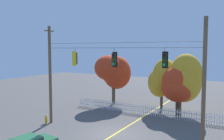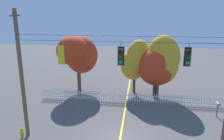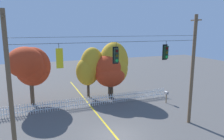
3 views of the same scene
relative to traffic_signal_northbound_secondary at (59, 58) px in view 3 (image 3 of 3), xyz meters
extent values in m
plane|color=#565451|center=(3.85, 0.01, -6.12)|extent=(80.00, 80.00, 0.00)
cube|color=gold|center=(3.85, 0.01, -6.12)|extent=(0.16, 36.00, 0.01)
cylinder|color=brown|center=(-2.96, 0.01, -1.60)|extent=(0.27, 0.27, 9.05)
cylinder|color=brown|center=(10.66, 0.01, -1.60)|extent=(0.27, 0.27, 9.05)
cube|color=brown|center=(-2.96, 0.01, 2.48)|extent=(0.10, 1.10, 0.10)
cube|color=brown|center=(10.66, 0.01, 2.48)|extent=(0.10, 1.10, 0.10)
cylinder|color=black|center=(3.85, 0.01, 0.91)|extent=(13.42, 0.02, 0.02)
cylinder|color=black|center=(3.85, -0.24, 1.30)|extent=(13.42, 0.02, 0.02)
cylinder|color=black|center=(0.00, 0.01, 0.71)|extent=(0.03, 0.03, 0.41)
cube|color=yellow|center=(0.00, -0.12, 0.00)|extent=(0.43, 0.02, 1.25)
cube|color=black|center=(0.00, 0.01, 0.00)|extent=(0.30, 0.24, 1.01)
cylinder|color=#410706|center=(0.00, 0.15, 0.33)|extent=(0.20, 0.03, 0.20)
cube|color=black|center=(0.00, 0.19, 0.45)|extent=(0.22, 0.12, 0.06)
cylinder|color=#463B09|center=(0.00, 0.15, 0.00)|extent=(0.20, 0.03, 0.20)
cube|color=black|center=(0.00, 0.19, 0.11)|extent=(0.22, 0.12, 0.06)
cylinder|color=green|center=(0.00, 0.15, -0.34)|extent=(0.20, 0.03, 0.20)
cube|color=black|center=(0.00, 0.19, -0.23)|extent=(0.22, 0.12, 0.06)
cylinder|color=black|center=(3.87, 0.01, 0.69)|extent=(0.03, 0.03, 0.44)
cube|color=black|center=(3.87, 0.14, -0.01)|extent=(0.43, 0.02, 1.22)
cube|color=#1E3323|center=(3.87, 0.01, -0.01)|extent=(0.30, 0.24, 0.98)
cylinder|color=#410706|center=(3.87, -0.12, 0.31)|extent=(0.20, 0.03, 0.20)
cube|color=#1E3323|center=(3.87, -0.17, 0.43)|extent=(0.22, 0.12, 0.06)
cylinder|color=#463B09|center=(3.87, -0.12, -0.01)|extent=(0.20, 0.03, 0.20)
cube|color=#1E3323|center=(3.87, -0.17, 0.10)|extent=(0.22, 0.12, 0.06)
cylinder|color=green|center=(3.87, -0.12, -0.34)|extent=(0.20, 0.03, 0.20)
cube|color=#1E3323|center=(3.87, -0.17, -0.23)|extent=(0.22, 0.12, 0.06)
cylinder|color=black|center=(7.97, 0.01, 0.72)|extent=(0.03, 0.03, 0.38)
cube|color=black|center=(7.97, 0.14, 0.04)|extent=(0.43, 0.02, 1.20)
cube|color=black|center=(7.97, 0.01, 0.04)|extent=(0.30, 0.24, 0.97)
cylinder|color=#410706|center=(7.97, -0.12, 0.37)|extent=(0.20, 0.03, 0.20)
cube|color=black|center=(7.97, -0.17, 0.48)|extent=(0.22, 0.12, 0.06)
cylinder|color=#463B09|center=(7.97, -0.12, 0.04)|extent=(0.20, 0.03, 0.20)
cube|color=black|center=(7.97, -0.17, 0.16)|extent=(0.22, 0.12, 0.06)
cylinder|color=green|center=(7.97, -0.12, -0.28)|extent=(0.20, 0.03, 0.20)
cube|color=black|center=(7.97, -0.17, -0.16)|extent=(0.22, 0.12, 0.06)
cube|color=white|center=(-4.48, 6.86, -5.59)|extent=(0.06, 0.04, 1.07)
cube|color=white|center=(-4.25, 6.86, -5.59)|extent=(0.06, 0.04, 1.07)
cube|color=white|center=(-4.03, 6.86, -5.59)|extent=(0.06, 0.04, 1.07)
cube|color=white|center=(-3.80, 6.86, -5.59)|extent=(0.06, 0.04, 1.07)
cube|color=white|center=(-3.58, 6.86, -5.59)|extent=(0.06, 0.04, 1.07)
cube|color=white|center=(-3.35, 6.86, -5.59)|extent=(0.06, 0.04, 1.07)
cube|color=white|center=(-3.13, 6.86, -5.59)|extent=(0.06, 0.04, 1.07)
cube|color=white|center=(-2.91, 6.86, -5.59)|extent=(0.06, 0.04, 1.07)
cube|color=white|center=(-2.68, 6.86, -5.59)|extent=(0.06, 0.04, 1.07)
cube|color=white|center=(-2.46, 6.86, -5.59)|extent=(0.06, 0.04, 1.07)
cube|color=white|center=(-2.23, 6.86, -5.59)|extent=(0.06, 0.04, 1.07)
cube|color=white|center=(-2.01, 6.86, -5.59)|extent=(0.06, 0.04, 1.07)
cube|color=white|center=(-1.78, 6.86, -5.59)|extent=(0.06, 0.04, 1.07)
cube|color=white|center=(-1.56, 6.86, -5.59)|extent=(0.06, 0.04, 1.07)
cube|color=white|center=(-1.33, 6.86, -5.59)|extent=(0.06, 0.04, 1.07)
cube|color=white|center=(-1.11, 6.86, -5.59)|extent=(0.06, 0.04, 1.07)
cube|color=white|center=(-0.89, 6.86, -5.59)|extent=(0.06, 0.04, 1.07)
cube|color=white|center=(-0.66, 6.86, -5.59)|extent=(0.06, 0.04, 1.07)
cube|color=white|center=(-0.44, 6.86, -5.59)|extent=(0.06, 0.04, 1.07)
cube|color=white|center=(-0.21, 6.86, -5.59)|extent=(0.06, 0.04, 1.07)
cube|color=white|center=(0.01, 6.86, -5.59)|extent=(0.06, 0.04, 1.07)
cube|color=white|center=(0.24, 6.86, -5.59)|extent=(0.06, 0.04, 1.07)
cube|color=white|center=(0.46, 6.86, -5.59)|extent=(0.06, 0.04, 1.07)
cube|color=white|center=(0.69, 6.86, -5.59)|extent=(0.06, 0.04, 1.07)
cube|color=white|center=(0.91, 6.86, -5.59)|extent=(0.06, 0.04, 1.07)
cube|color=white|center=(1.13, 6.86, -5.59)|extent=(0.06, 0.04, 1.07)
cube|color=white|center=(1.36, 6.86, -5.59)|extent=(0.06, 0.04, 1.07)
cube|color=white|center=(1.58, 6.86, -5.59)|extent=(0.06, 0.04, 1.07)
cube|color=white|center=(1.81, 6.86, -5.59)|extent=(0.06, 0.04, 1.07)
cube|color=white|center=(2.03, 6.86, -5.59)|extent=(0.06, 0.04, 1.07)
cube|color=white|center=(2.26, 6.86, -5.59)|extent=(0.06, 0.04, 1.07)
cube|color=white|center=(2.48, 6.86, -5.59)|extent=(0.06, 0.04, 1.07)
cube|color=white|center=(2.70, 6.86, -5.59)|extent=(0.06, 0.04, 1.07)
cube|color=white|center=(2.93, 6.86, -5.59)|extent=(0.06, 0.04, 1.07)
cube|color=white|center=(3.15, 6.86, -5.59)|extent=(0.06, 0.04, 1.07)
cube|color=white|center=(3.38, 6.86, -5.59)|extent=(0.06, 0.04, 1.07)
cube|color=white|center=(3.60, 6.86, -5.59)|extent=(0.06, 0.04, 1.07)
cube|color=white|center=(3.83, 6.86, -5.59)|extent=(0.06, 0.04, 1.07)
cube|color=white|center=(4.05, 6.86, -5.59)|extent=(0.06, 0.04, 1.07)
cube|color=white|center=(4.28, 6.86, -5.59)|extent=(0.06, 0.04, 1.07)
cube|color=white|center=(4.50, 6.86, -5.59)|extent=(0.06, 0.04, 1.07)
cube|color=white|center=(4.72, 6.86, -5.59)|extent=(0.06, 0.04, 1.07)
cube|color=white|center=(4.95, 6.86, -5.59)|extent=(0.06, 0.04, 1.07)
cube|color=white|center=(5.17, 6.86, -5.59)|extent=(0.06, 0.04, 1.07)
cube|color=white|center=(5.40, 6.86, -5.59)|extent=(0.06, 0.04, 1.07)
cube|color=white|center=(5.62, 6.86, -5.59)|extent=(0.06, 0.04, 1.07)
cube|color=white|center=(5.85, 6.86, -5.59)|extent=(0.06, 0.04, 1.07)
cube|color=white|center=(6.07, 6.86, -5.59)|extent=(0.06, 0.04, 1.07)
cube|color=white|center=(6.30, 6.86, -5.59)|extent=(0.06, 0.04, 1.07)
cube|color=white|center=(6.52, 6.86, -5.59)|extent=(0.06, 0.04, 1.07)
cube|color=white|center=(6.74, 6.86, -5.59)|extent=(0.06, 0.04, 1.07)
cube|color=white|center=(6.97, 6.86, -5.59)|extent=(0.06, 0.04, 1.07)
cube|color=white|center=(7.19, 6.86, -5.59)|extent=(0.06, 0.04, 1.07)
cube|color=white|center=(7.42, 6.86, -5.59)|extent=(0.06, 0.04, 1.07)
cube|color=white|center=(7.64, 6.86, -5.59)|extent=(0.06, 0.04, 1.07)
cube|color=white|center=(7.87, 6.86, -5.59)|extent=(0.06, 0.04, 1.07)
cube|color=white|center=(8.09, 6.86, -5.59)|extent=(0.06, 0.04, 1.07)
cube|color=white|center=(8.32, 6.86, -5.59)|extent=(0.06, 0.04, 1.07)
cube|color=white|center=(8.54, 6.86, -5.59)|extent=(0.06, 0.04, 1.07)
cube|color=white|center=(8.76, 6.86, -5.59)|extent=(0.06, 0.04, 1.07)
cube|color=white|center=(8.99, 6.86, -5.59)|extent=(0.06, 0.04, 1.07)
cube|color=white|center=(9.21, 6.86, -5.59)|extent=(0.06, 0.04, 1.07)
cube|color=white|center=(9.44, 6.86, -5.59)|extent=(0.06, 0.04, 1.07)
cube|color=white|center=(9.66, 6.86, -5.59)|extent=(0.06, 0.04, 1.07)
cube|color=white|center=(9.89, 6.86, -5.59)|extent=(0.06, 0.04, 1.07)
cube|color=white|center=(10.11, 6.86, -5.59)|extent=(0.06, 0.04, 1.07)
cube|color=white|center=(10.34, 6.86, -5.59)|extent=(0.06, 0.04, 1.07)
cube|color=white|center=(10.56, 6.86, -5.59)|extent=(0.06, 0.04, 1.07)
cube|color=white|center=(10.78, 6.86, -5.59)|extent=(0.06, 0.04, 1.07)
cube|color=white|center=(11.01, 6.86, -5.59)|extent=(0.06, 0.04, 1.07)
cube|color=white|center=(11.23, 6.86, -5.59)|extent=(0.06, 0.04, 1.07)
cube|color=white|center=(11.46, 6.86, -5.59)|extent=(0.06, 0.04, 1.07)
cube|color=white|center=(11.68, 6.86, -5.59)|extent=(0.06, 0.04, 1.07)
cube|color=white|center=(11.91, 6.86, -5.59)|extent=(0.06, 0.04, 1.07)
cube|color=white|center=(12.13, 6.86, -5.59)|extent=(0.06, 0.04, 1.07)
cube|color=white|center=(12.35, 6.86, -5.59)|extent=(0.06, 0.04, 1.07)
cube|color=white|center=(12.58, 6.86, -5.59)|extent=(0.06, 0.04, 1.07)
cube|color=white|center=(12.80, 6.86, -5.59)|extent=(0.06, 0.04, 1.07)
cube|color=white|center=(4.05, 6.89, -5.80)|extent=(17.50, 0.03, 0.08)
cube|color=white|center=(4.05, 6.89, -5.35)|extent=(17.50, 0.03, 0.08)
cylinder|color=brown|center=(-1.73, 9.89, -4.69)|extent=(0.41, 0.41, 2.86)
ellipsoid|color=red|center=(-1.47, 10.24, -2.13)|extent=(3.68, 3.09, 4.15)
ellipsoid|color=red|center=(-1.65, 9.46, -2.04)|extent=(2.81, 2.60, 3.08)
ellipsoid|color=red|center=(-2.17, 9.42, -1.51)|extent=(3.56, 3.53, 3.16)
cylinder|color=#473828|center=(4.49, 10.05, -4.98)|extent=(0.31, 0.31, 2.28)
ellipsoid|color=gold|center=(4.33, 9.68, -2.96)|extent=(2.61, 2.33, 3.26)
ellipsoid|color=gold|center=(4.93, 9.69, -2.21)|extent=(2.72, 2.35, 3.93)
cylinder|color=#473828|center=(6.65, 8.68, -5.09)|extent=(0.32, 0.32, 2.06)
ellipsoid|color=red|center=(6.74, 8.64, -3.29)|extent=(3.45, 3.18, 2.89)
ellipsoid|color=red|center=(6.74, 8.85, -2.60)|extent=(3.53, 3.23, 3.37)
cylinder|color=brown|center=(6.94, 8.67, -5.02)|extent=(0.32, 0.32, 2.20)
ellipsoid|color=gold|center=(7.16, 9.11, -2.75)|extent=(3.65, 3.50, 4.02)
ellipsoid|color=gold|center=(7.38, 9.16, -2.00)|extent=(3.46, 2.86, 4.67)
cube|color=brown|center=(11.77, 4.82, -5.62)|extent=(0.08, 0.08, 1.00)
cube|color=#99999E|center=(11.77, 4.82, -5.01)|extent=(0.22, 0.44, 0.20)
cylinder|color=#99999E|center=(11.77, 4.82, -4.91)|extent=(0.22, 0.44, 0.22)
cube|color=red|center=(11.90, 4.72, -4.90)|extent=(0.02, 0.08, 0.12)
camera|label=1|loc=(13.37, -16.97, 0.80)|focal=39.56mm
camera|label=2|loc=(5.11, -13.94, 2.95)|focal=36.32mm
camera|label=3|loc=(-1.75, -13.50, 1.79)|focal=34.06mm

